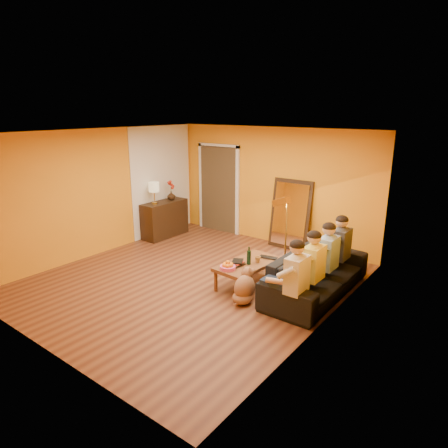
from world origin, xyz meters
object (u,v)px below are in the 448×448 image
Objects in this scene: floor_lamp at (286,238)px; vase at (171,196)px; sideboard at (165,219)px; sofa at (317,274)px; person_mid_right at (328,259)px; laptop at (267,258)px; dog at (245,285)px; person_mid_left at (313,269)px; person_far_left at (297,281)px; mirror_frame at (291,214)px; tumbler at (258,259)px; person_far_right at (341,250)px; wine_bottle at (249,256)px; coffee_table at (248,274)px; table_lamp at (154,193)px.

floor_lamp is 7.04× the size of vase.
sideboard reaches higher than sofa.
person_mid_right reaches higher than laptop.
person_mid_left reaches higher than dog.
person_far_left reaches higher than laptop.
sofa is at bearing -50.39° from mirror_frame.
tumbler is at bearing 173.16° from person_mid_left.
laptop is (-1.03, -0.74, -0.18)m from person_far_right.
sofa is at bearing 25.34° from wine_bottle.
sofa is 1.02m from tumbler.
vase is at bearing -163.43° from mirror_frame.
dog is at bearing -55.87° from coffee_table.
person_mid_left is at bearing -90.00° from person_mid_right.
sofa is (4.24, -0.37, -0.76)m from table_lamp.
person_mid_left is at bearing 90.00° from person_far_left.
person_mid_right is 3.80× the size of laptop.
table_lamp reaches higher than person_far_right.
table_lamp is 0.42× the size of coffee_table.
table_lamp is at bearing -178.21° from floor_lamp.
floor_lamp reaches higher than vase.
person_far_left is 5.97× the size of vase.
person_far_left is (1.58, -2.75, -0.15)m from mirror_frame.
person_mid_right is at bearing 90.00° from person_mid_left.
laptop is at bearing 72.00° from wine_bottle.
mirror_frame is 2.15m from tumbler.
mirror_frame reaches higher than person_far_left.
sofa is 7.32× the size of laptop.
person_mid_right is at bearing 28.51° from coffee_table.
person_far_left is 1.65m from person_far_right.
wine_bottle is at bearing -19.90° from sideboard.
person_far_left is at bearing -52.17° from laptop.
wine_bottle is at bearing 126.29° from dog.
vase is at bearing 161.22° from coffee_table.
table_lamp is (0.00, -0.30, 0.68)m from sideboard.
mirror_frame is at bearing 112.57° from dog.
coffee_table is at bearing 135.00° from wine_bottle.
person_far_right is at bearing 90.00° from person_mid_left.
person_mid_left is 4.59m from vase.
sofa is at bearing 97.41° from person_far_left.
floor_lamp is 3.50m from vase.
floor_lamp reaches higher than person_far_left.
coffee_table is 1.00× the size of person_far_right.
coffee_table is 0.37m from wine_bottle.
tumbler is (-1.09, 0.13, -0.14)m from person_mid_left.
vase is at bearing 162.57° from person_mid_left.
table_lamp is 3.44m from laptop.
mirror_frame reaches higher than coffee_table.
table_lamp is 2.49× the size of vase.
tumbler is 0.33× the size of laptop.
person_mid_left is (4.37, -0.82, -0.49)m from table_lamp.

